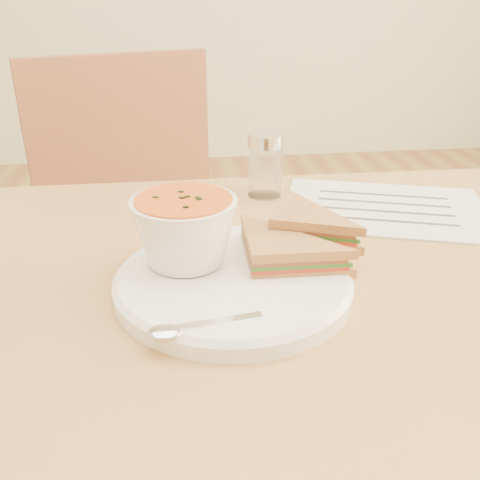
{
  "coord_description": "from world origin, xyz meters",
  "views": [
    {
      "loc": [
        -0.08,
        -0.53,
        1.05
      ],
      "look_at": [
        -0.01,
        -0.01,
        0.8
      ],
      "focal_mm": 40.0,
      "sensor_mm": 36.0,
      "label": 1
    }
  ],
  "objects": [
    {
      "name": "paper_menu",
      "position": [
        0.23,
        0.18,
        0.75
      ],
      "size": [
        0.34,
        0.29,
        0.0
      ],
      "primitive_type": null,
      "rotation": [
        0.0,
        0.0,
        -0.31
      ],
      "color": "white",
      "rests_on": "dining_table"
    },
    {
      "name": "sandwich_half_a",
      "position": [
        -0.0,
        -0.04,
        0.78
      ],
      "size": [
        0.12,
        0.12,
        0.03
      ],
      "primitive_type": null,
      "rotation": [
        0.0,
        0.0,
        -0.02
      ],
      "color": "#BE8E43",
      "rests_on": "plate"
    },
    {
      "name": "spoon",
      "position": [
        -0.05,
        -0.12,
        0.77
      ],
      "size": [
        0.16,
        0.06,
        0.01
      ],
      "primitive_type": null,
      "rotation": [
        0.0,
        0.0,
        0.19
      ],
      "color": "silver",
      "rests_on": "plate"
    },
    {
      "name": "condiment_shaker",
      "position": [
        0.06,
        0.26,
        0.8
      ],
      "size": [
        0.06,
        0.06,
        0.1
      ],
      "primitive_type": null,
      "rotation": [
        0.0,
        0.0,
        0.13
      ],
      "color": "silver",
      "rests_on": "dining_table"
    },
    {
      "name": "chair_far",
      "position": [
        -0.13,
        0.51,
        0.46
      ],
      "size": [
        0.53,
        0.53,
        0.92
      ],
      "primitive_type": null,
      "rotation": [
        0.0,
        0.0,
        3.49
      ],
      "color": "brown",
      "rests_on": "floor"
    },
    {
      "name": "plate",
      "position": [
        -0.02,
        -0.03,
        0.76
      ],
      "size": [
        0.27,
        0.27,
        0.02
      ],
      "primitive_type": null,
      "rotation": [
        0.0,
        0.0,
        0.05
      ],
      "color": "white",
      "rests_on": "dining_table"
    },
    {
      "name": "soup_bowl",
      "position": [
        -0.07,
        0.01,
        0.81
      ],
      "size": [
        0.15,
        0.15,
        0.08
      ],
      "primitive_type": null,
      "rotation": [
        0.0,
        0.0,
        0.38
      ],
      "color": "white",
      "rests_on": "plate"
    },
    {
      "name": "sandwich_half_b",
      "position": [
        0.02,
        0.02,
        0.8
      ],
      "size": [
        0.14,
        0.14,
        0.03
      ],
      "primitive_type": null,
      "rotation": [
        0.0,
        0.0,
        -0.37
      ],
      "color": "#BE8E43",
      "rests_on": "plate"
    }
  ]
}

